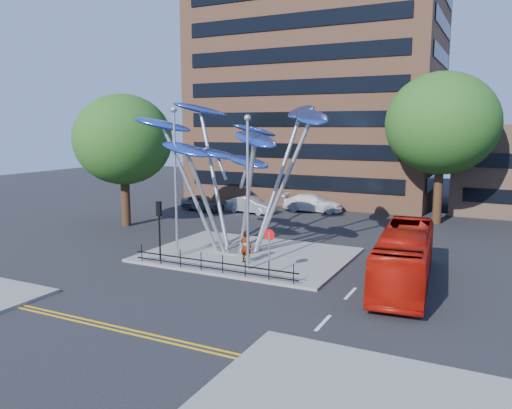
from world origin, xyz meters
The scene contains 18 objects.
ground centered at (0.00, 0.00, 0.00)m, with size 120.00×120.00×0.00m, color black.
traffic_island centered at (-1.00, 6.00, 0.07)m, with size 12.00×9.00×0.15m, color slate.
double_yellow_near centered at (0.00, -6.00, 0.01)m, with size 40.00×0.12×0.01m, color gold.
double_yellow_far centered at (0.00, -6.30, 0.01)m, with size 40.00×0.12×0.01m, color gold.
brick_tower centered at (-6.00, 32.00, 15.00)m, with size 25.00×15.00×30.00m, color #945E40.
tree_right centered at (8.00, 22.00, 8.04)m, with size 8.80×8.80×12.11m.
tree_left centered at (-14.00, 10.00, 6.79)m, with size 7.60×7.60×10.32m.
leaf_sculpture centered at (-2.07, 6.68, 6.87)m, with size 12.72×9.54×9.51m.
street_lamp_left centered at (-4.50, 3.50, 5.36)m, with size 0.36×0.36×8.80m.
street_lamp_right centered at (0.50, 3.00, 5.09)m, with size 0.36×0.36×8.30m.
traffic_light_island centered at (-5.00, 2.50, 2.61)m, with size 0.28×0.18×3.42m.
no_entry_sign_island centered at (2.00, 2.52, 1.82)m, with size 0.60×0.10×2.45m.
pedestrian_railing_front centered at (-1.00, 1.70, 0.55)m, with size 10.00×0.06×1.00m.
red_bus centered at (8.50, 4.45, 1.41)m, with size 2.37×10.13×2.82m, color #AD1208.
pedestrian centered at (-0.21, 4.12, 1.07)m, with size 0.67×0.44×1.85m, color gray.
parked_car_left centered at (-12.37, 18.67, 0.75)m, with size 1.77×4.39×1.50m, color #3C3E43.
parked_car_mid centered at (-7.76, 19.59, 0.75)m, with size 1.60×4.58×1.51m, color #B7BABF.
parked_car_right centered at (-3.02, 22.94, 0.80)m, with size 2.25×5.54×1.61m, color silver.
Camera 1 is at (12.57, -20.32, 7.85)m, focal length 35.00 mm.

